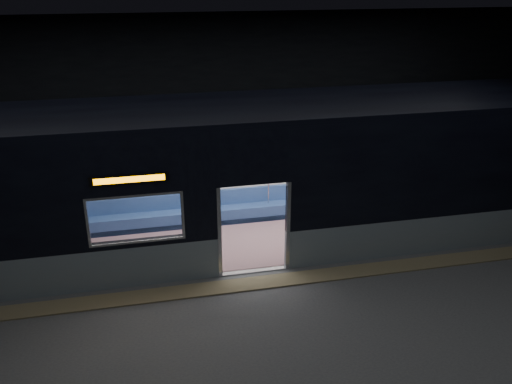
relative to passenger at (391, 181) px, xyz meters
name	(u,v)px	position (x,y,z in m)	size (l,w,h in m)	color
station_floor	(265,298)	(-4.34, -3.55, -0.82)	(24.00, 14.00, 0.01)	#47494C
station_envelope	(267,120)	(-4.34, -3.55, 2.85)	(24.00, 14.00, 5.00)	black
tactile_strip	(259,283)	(-4.34, -3.00, -0.80)	(22.80, 0.50, 0.03)	#8C7F59
metro_car	(240,169)	(-4.34, -1.00, 1.03)	(18.00, 3.04, 3.35)	gray
passenger	(391,181)	(0.00, 0.00, 0.00)	(0.41, 0.70, 1.41)	black
handbag	(395,188)	(0.01, -0.23, -0.13)	(0.27, 0.23, 0.14)	black
transit_map	(335,158)	(-1.54, 0.31, 0.66)	(0.98, 0.03, 0.64)	white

